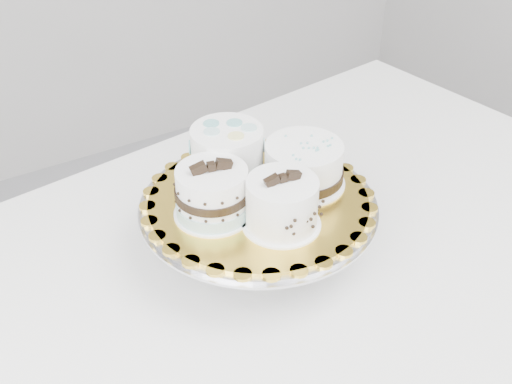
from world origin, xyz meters
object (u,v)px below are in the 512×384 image
cake_swirl (282,205)px  cake_dots (227,152)px  cake_stand (258,217)px  cake_board (258,200)px  table (300,289)px  cake_banded (213,194)px  cake_ribbon (304,166)px

cake_swirl → cake_dots: bearing=97.4°
cake_stand → cake_dots: cake_dots is taller
cake_swirl → cake_board: bearing=92.5°
table → cake_dots: cake_dots is taller
cake_banded → cake_dots: (0.07, 0.07, 0.01)m
cake_ribbon → cake_stand: bearing=-162.3°
cake_swirl → table: bearing=30.3°
cake_swirl → cake_dots: 0.14m
cake_dots → cake_ribbon: bearing=-55.0°
table → cake_board: (-0.05, 0.04, 0.17)m
cake_stand → cake_banded: cake_banded is taller
table → cake_dots: size_ratio=10.45×
table → cake_ribbon: (0.03, 0.04, 0.20)m
cake_stand → cake_ribbon: size_ratio=2.41×
table → cake_stand: cake_stand is taller
table → cake_ribbon: cake_ribbon is taller
cake_board → cake_swirl: (-0.00, -0.07, 0.04)m
table → cake_banded: size_ratio=11.60×
cake_swirl → cake_ribbon: 0.11m
cake_dots → cake_stand: bearing=-97.6°
cake_board → cake_dots: (-0.01, 0.08, 0.04)m
table → cake_board: cake_board is taller
cake_board → cake_banded: size_ratio=2.72×
table → cake_dots: 0.25m
cake_board → cake_dots: cake_dots is taller
cake_ribbon → cake_dots: bearing=155.8°
table → cake_board: bearing=133.1°
table → cake_swirl: bearing=-163.7°
table → cake_banded: 0.24m
cake_board → cake_ribbon: cake_ribbon is taller
cake_board → cake_ribbon: (0.08, -0.00, 0.03)m
table → cake_banded: cake_banded is taller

